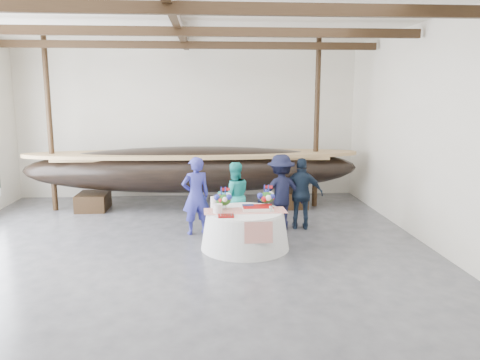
{
  "coord_description": "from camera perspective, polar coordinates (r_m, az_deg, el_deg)",
  "views": [
    {
      "loc": [
        0.53,
        -8.11,
        3.0
      ],
      "look_at": [
        1.28,
        2.27,
        1.13
      ],
      "focal_mm": 35.0,
      "sensor_mm": 36.0,
      "label": 1
    }
  ],
  "objects": [
    {
      "name": "wall_back",
      "position": [
        14.14,
        -6.34,
        7.1
      ],
      "size": [
        10.0,
        0.02,
        4.5
      ],
      "primitive_type": "cube",
      "color": "silver",
      "rests_on": "ground"
    },
    {
      "name": "wall_front",
      "position": [
        2.3,
        -17.52,
        -9.43
      ],
      "size": [
        10.0,
        0.02,
        4.5
      ],
      "primitive_type": "cube",
      "color": "silver",
      "rests_on": "ground"
    },
    {
      "name": "tabletop_items",
      "position": [
        9.39,
        0.43,
        -2.68
      ],
      "size": [
        1.64,
        0.99,
        0.4
      ],
      "color": "red",
      "rests_on": "banquet_table"
    },
    {
      "name": "wall_right",
      "position": [
        9.29,
        24.72,
        4.63
      ],
      "size": [
        0.02,
        12.0,
        4.5
      ],
      "primitive_type": "cube",
      "color": "silver",
      "rests_on": "ground"
    },
    {
      "name": "guest_man_right",
      "position": [
        10.71,
        7.54,
        -1.67
      ],
      "size": [
        1.01,
        0.56,
        1.63
      ],
      "primitive_type": "imported",
      "rotation": [
        0.0,
        0.0,
        2.97
      ],
      "color": "#131F30",
      "rests_on": "ground"
    },
    {
      "name": "floor",
      "position": [
        8.66,
        -7.52,
        -10.17
      ],
      "size": [
        10.0,
        12.0,
        0.01
      ],
      "primitive_type": "cube",
      "color": "#3D3D42",
      "rests_on": "ground"
    },
    {
      "name": "guest_woman_teal",
      "position": [
        10.54,
        -0.73,
        -1.99
      ],
      "size": [
        0.85,
        0.71,
        1.55
      ],
      "primitive_type": "imported",
      "rotation": [
        0.0,
        0.0,
        3.32
      ],
      "color": "teal",
      "rests_on": "ground"
    },
    {
      "name": "guest_woman_blue",
      "position": [
        10.24,
        -5.41,
        -1.92
      ],
      "size": [
        0.72,
        0.58,
        1.71
      ],
      "primitive_type": "imported",
      "rotation": [
        0.0,
        0.0,
        3.46
      ],
      "color": "navy",
      "rests_on": "ground"
    },
    {
      "name": "ceiling",
      "position": [
        8.26,
        -8.29,
        20.55
      ],
      "size": [
        10.0,
        12.0,
        0.01
      ],
      "primitive_type": "cube",
      "color": "white",
      "rests_on": "wall_back"
    },
    {
      "name": "longboat_display",
      "position": [
        12.61,
        -5.74,
        1.34
      ],
      "size": [
        8.92,
        1.78,
        1.67
      ],
      "color": "black",
      "rests_on": "ground"
    },
    {
      "name": "pavilion_structure",
      "position": [
        8.94,
        -7.85,
        16.55
      ],
      "size": [
        9.8,
        11.76,
        4.5
      ],
      "color": "black",
      "rests_on": "ground"
    },
    {
      "name": "guest_man_left",
      "position": [
        10.62,
        5.0,
        -1.48
      ],
      "size": [
        1.2,
        0.81,
        1.71
      ],
      "primitive_type": "imported",
      "rotation": [
        0.0,
        0.0,
        3.31
      ],
      "color": "black",
      "rests_on": "ground"
    },
    {
      "name": "banquet_table",
      "position": [
        9.38,
        0.62,
        -6.03
      ],
      "size": [
        1.76,
        1.76,
        0.76
      ],
      "color": "silver",
      "rests_on": "ground"
    }
  ]
}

